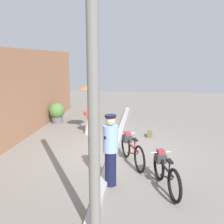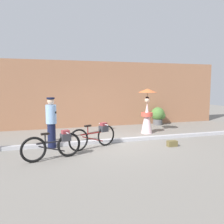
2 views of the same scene
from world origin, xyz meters
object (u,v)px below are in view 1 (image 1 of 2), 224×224
(person_officer, at_px, (111,149))
(person_with_parasol, at_px, (90,110))
(bicycle_far_side, at_px, (131,148))
(backpack_on_pavement, at_px, (150,134))
(potted_plant_by_door, at_px, (57,112))
(bicycle_near_officer, at_px, (165,171))
(utility_pole, at_px, (93,91))

(person_officer, relative_size, person_with_parasol, 0.87)
(bicycle_far_side, distance_m, person_with_parasol, 3.21)
(backpack_on_pavement, bearing_deg, bicycle_far_side, 167.06)
(person_officer, height_order, potted_plant_by_door, person_officer)
(person_officer, relative_size, backpack_on_pavement, 5.01)
(bicycle_far_side, bearing_deg, bicycle_near_officer, -148.59)
(bicycle_near_officer, xyz_separation_m, bicycle_far_side, (1.35, 0.82, 0.02))
(person_officer, distance_m, utility_pole, 2.33)
(person_with_parasol, xyz_separation_m, utility_pole, (-5.79, -1.28, 1.45))
(person_with_parasol, bearing_deg, bicycle_far_side, -147.28)
(potted_plant_by_door, bearing_deg, utility_pole, -157.00)
(person_officer, bearing_deg, potted_plant_by_door, 29.46)
(bicycle_far_side, height_order, person_officer, person_officer)
(potted_plant_by_door, relative_size, utility_pole, 0.19)
(potted_plant_by_door, height_order, utility_pole, utility_pole)
(person_officer, distance_m, backpack_on_pavement, 4.08)
(potted_plant_by_door, bearing_deg, person_with_parasol, -129.76)
(bicycle_near_officer, height_order, bicycle_far_side, bicycle_far_side)
(bicycle_far_side, height_order, person_with_parasol, person_with_parasol)
(person_officer, distance_m, person_with_parasol, 4.23)
(person_with_parasol, xyz_separation_m, potted_plant_by_door, (1.51, 1.82, -0.46))
(utility_pole, bearing_deg, person_with_parasol, 12.50)
(person_officer, bearing_deg, backpack_on_pavement, -14.13)
(bicycle_far_side, relative_size, potted_plant_by_door, 1.84)
(potted_plant_by_door, relative_size, backpack_on_pavement, 2.76)
(utility_pole, bearing_deg, bicycle_near_officer, -35.08)
(person_with_parasol, distance_m, utility_pole, 6.11)
(person_officer, xyz_separation_m, potted_plant_by_door, (5.53, 3.13, -0.39))
(bicycle_near_officer, relative_size, bicycle_far_side, 0.99)
(utility_pole, bearing_deg, bicycle_far_side, -7.74)
(bicycle_far_side, distance_m, backpack_on_pavement, 2.60)
(bicycle_far_side, distance_m, potted_plant_by_door, 5.46)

